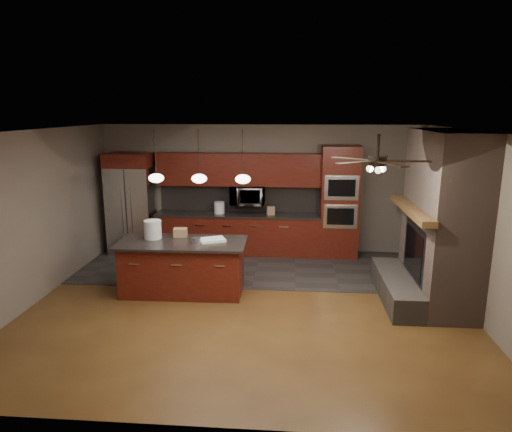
# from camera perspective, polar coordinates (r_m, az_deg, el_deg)

# --- Properties ---
(ground) EXTENTS (7.00, 7.00, 0.00)m
(ground) POSITION_cam_1_polar(r_m,az_deg,el_deg) (7.62, -0.99, -10.93)
(ground) COLOR brown
(ground) RESTS_ON ground
(ceiling) EXTENTS (7.00, 6.00, 0.02)m
(ceiling) POSITION_cam_1_polar(r_m,az_deg,el_deg) (6.96, -1.08, 10.61)
(ceiling) COLOR white
(ceiling) RESTS_ON back_wall
(back_wall) EXTENTS (7.00, 0.02, 2.80)m
(back_wall) POSITION_cam_1_polar(r_m,az_deg,el_deg) (10.09, 0.61, 3.40)
(back_wall) COLOR #625B4F
(back_wall) RESTS_ON ground
(right_wall) EXTENTS (0.02, 6.00, 2.80)m
(right_wall) POSITION_cam_1_polar(r_m,az_deg,el_deg) (7.67, 25.99, -1.08)
(right_wall) COLOR #625B4F
(right_wall) RESTS_ON ground
(left_wall) EXTENTS (0.02, 6.00, 2.80)m
(left_wall) POSITION_cam_1_polar(r_m,az_deg,el_deg) (8.27, -25.96, -0.13)
(left_wall) COLOR #625B4F
(left_wall) RESTS_ON ground
(slate_tile_patch) EXTENTS (7.00, 2.40, 0.01)m
(slate_tile_patch) POSITION_cam_1_polar(r_m,az_deg,el_deg) (9.28, 0.08, -6.38)
(slate_tile_patch) COLOR #2E2B2A
(slate_tile_patch) RESTS_ON ground
(fireplace_column) EXTENTS (1.30, 2.10, 2.80)m
(fireplace_column) POSITION_cam_1_polar(r_m,az_deg,el_deg) (7.91, 21.76, -1.05)
(fireplace_column) COLOR #6D594E
(fireplace_column) RESTS_ON ground
(back_cabinetry) EXTENTS (3.59, 0.64, 2.20)m
(back_cabinetry) POSITION_cam_1_polar(r_m,az_deg,el_deg) (9.99, -2.22, 0.33)
(back_cabinetry) COLOR #591D10
(back_cabinetry) RESTS_ON ground
(oven_tower) EXTENTS (0.80, 0.63, 2.38)m
(oven_tower) POSITION_cam_1_polar(r_m,az_deg,el_deg) (9.86, 10.39, 1.72)
(oven_tower) COLOR #591D10
(oven_tower) RESTS_ON ground
(microwave) EXTENTS (0.73, 0.41, 0.50)m
(microwave) POSITION_cam_1_polar(r_m,az_deg,el_deg) (9.89, -1.08, 2.61)
(microwave) COLOR silver
(microwave) RESTS_ON back_cabinetry
(refrigerator) EXTENTS (0.95, 0.75, 2.21)m
(refrigerator) POSITION_cam_1_polar(r_m,az_deg,el_deg) (10.36, -15.27, 1.52)
(refrigerator) COLOR silver
(refrigerator) RESTS_ON ground
(kitchen_island) EXTENTS (2.20, 1.03, 0.92)m
(kitchen_island) POSITION_cam_1_polar(r_m,az_deg,el_deg) (8.01, -9.14, -6.30)
(kitchen_island) COLOR #591D10
(kitchen_island) RESTS_ON ground
(white_bucket) EXTENTS (0.37, 0.37, 0.32)m
(white_bucket) POSITION_cam_1_polar(r_m,az_deg,el_deg) (8.12, -12.78, -1.65)
(white_bucket) COLOR silver
(white_bucket) RESTS_ON kitchen_island
(paint_can) EXTENTS (0.19, 0.19, 0.10)m
(paint_can) POSITION_cam_1_polar(r_m,az_deg,el_deg) (7.71, -7.44, -3.05)
(paint_can) COLOR #B6B5BA
(paint_can) RESTS_ON kitchen_island
(paint_tray) EXTENTS (0.51, 0.45, 0.04)m
(paint_tray) POSITION_cam_1_polar(r_m,az_deg,el_deg) (7.83, -5.52, -2.98)
(paint_tray) COLOR white
(paint_tray) RESTS_ON kitchen_island
(cardboard_box) EXTENTS (0.25, 0.19, 0.15)m
(cardboard_box) POSITION_cam_1_polar(r_m,az_deg,el_deg) (8.17, -9.43, -2.03)
(cardboard_box) COLOR #9A744F
(cardboard_box) RESTS_ON kitchen_island
(counter_bucket) EXTENTS (0.25, 0.25, 0.25)m
(counter_bucket) POSITION_cam_1_polar(r_m,az_deg,el_deg) (9.97, -4.60, 1.06)
(counter_bucket) COLOR white
(counter_bucket) RESTS_ON back_cabinetry
(counter_box) EXTENTS (0.19, 0.16, 0.18)m
(counter_box) POSITION_cam_1_polar(r_m,az_deg,el_deg) (9.82, 1.85, 0.68)
(counter_box) COLOR #A37954
(counter_box) RESTS_ON back_cabinetry
(pendant_left) EXTENTS (0.26, 0.26, 0.92)m
(pendant_left) POSITION_cam_1_polar(r_m,az_deg,el_deg) (8.05, -12.36, 4.68)
(pendant_left) COLOR black
(pendant_left) RESTS_ON ceiling
(pendant_center) EXTENTS (0.26, 0.26, 0.92)m
(pendant_center) POSITION_cam_1_polar(r_m,az_deg,el_deg) (7.87, -7.11, 4.69)
(pendant_center) COLOR black
(pendant_center) RESTS_ON ceiling
(pendant_right) EXTENTS (0.26, 0.26, 0.92)m
(pendant_right) POSITION_cam_1_polar(r_m,az_deg,el_deg) (7.75, -1.66, 4.66)
(pendant_right) COLOR black
(pendant_right) RESTS_ON ceiling
(ceiling_fan) EXTENTS (1.27, 1.33, 0.41)m
(ceiling_fan) POSITION_cam_1_polar(r_m,az_deg,el_deg) (6.26, 14.94, 6.74)
(ceiling_fan) COLOR black
(ceiling_fan) RESTS_ON ceiling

